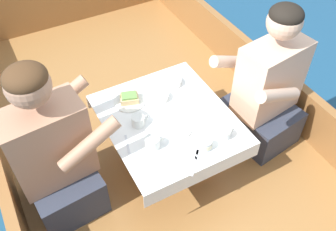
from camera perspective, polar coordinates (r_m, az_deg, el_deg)
name	(u,v)px	position (r m, az deg, el deg)	size (l,w,h in m)	color
ground_plane	(163,177)	(2.68, -0.73, -9.34)	(60.00, 60.00, 0.00)	navy
boat_deck	(163,166)	(2.58, -0.76, -7.68)	(1.93, 3.75, 0.26)	#9E6B38
gunwale_port	(10,200)	(2.25, -22.90, -11.78)	(0.06, 3.75, 0.33)	#936033
gunwale_starboard	(279,90)	(2.77, 16.59, 3.81)	(0.06, 3.75, 0.33)	#936033
bow_coaming	(69,2)	(3.72, -14.87, 16.36)	(1.81, 0.06, 0.38)	#936033
cockpit_table	(168,123)	(2.15, 0.00, -1.13)	(0.69, 0.79, 0.41)	#B2B2B7
person_port	(54,156)	(2.04, -16.97, -5.90)	(0.55, 0.48, 0.99)	#333847
person_starboard	(266,92)	(2.39, 14.73, 3.49)	(0.56, 0.50, 0.98)	#333847
plate_sandwich	(130,101)	(2.22, -5.86, 2.15)	(0.19, 0.19, 0.01)	silver
plate_bread	(176,130)	(2.05, 1.28, -2.16)	(0.16, 0.16, 0.01)	silver
sandwich	(129,98)	(2.20, -5.92, 2.67)	(0.13, 0.11, 0.05)	#E0BC7F
bowl_port_near	(159,96)	(2.22, -1.39, 3.03)	(0.12, 0.12, 0.04)	silver
bowl_starboard_near	(172,81)	(2.32, 0.66, 5.24)	(0.11, 0.11, 0.04)	silver
coffee_cup_port	(224,133)	(2.03, 8.60, -2.68)	(0.10, 0.07, 0.06)	silver
coffee_cup_starboard	(138,120)	(2.07, -4.56, -0.75)	(0.10, 0.07, 0.06)	silver
coffee_cup_center	(153,142)	(1.96, -2.36, -4.09)	(0.11, 0.08, 0.07)	silver
tin_can	(206,144)	(1.97, 5.80, -4.42)	(0.07, 0.07, 0.05)	silver
utensil_spoon_center	(186,148)	(1.97, 2.79, -5.04)	(0.05, 0.17, 0.01)	silver
utensil_fork_port	(196,160)	(1.93, 4.22, -6.76)	(0.13, 0.14, 0.00)	silver
utensil_knife_starboard	(128,147)	(1.99, -6.13, -4.81)	(0.06, 0.17, 0.00)	silver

